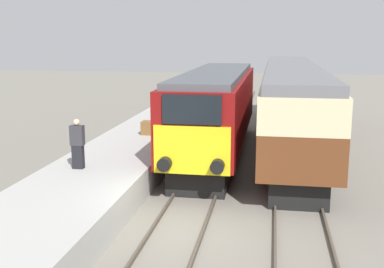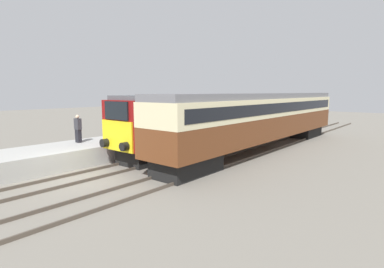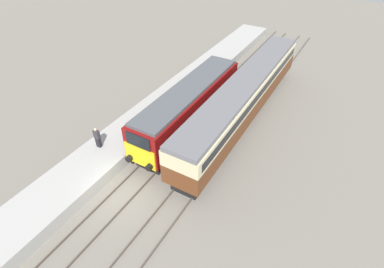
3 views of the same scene
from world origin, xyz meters
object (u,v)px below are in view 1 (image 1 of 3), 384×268
locomotive (216,109)px  person_on_platform (78,144)px  luggage_crate (150,128)px  passenger_carriage (291,96)px

locomotive → person_on_platform: locomotive is taller
locomotive → luggage_crate: size_ratio=19.15×
passenger_carriage → person_on_platform: size_ratio=12.45×
locomotive → passenger_carriage: 4.82m
locomotive → luggage_crate: locomotive is taller
passenger_carriage → person_on_platform: bearing=-126.1°
person_on_platform → passenger_carriage: bearing=53.9°
locomotive → luggage_crate: (-2.93, -0.58, -0.82)m
luggage_crate → locomotive: bearing=11.2°
locomotive → person_on_platform: bearing=-120.6°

